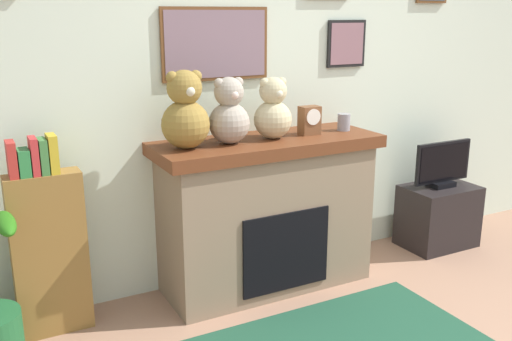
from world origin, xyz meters
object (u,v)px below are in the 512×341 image
mantel_clock (310,120)px  teddy_bear_grey (185,114)px  television (443,166)px  teddy_bear_tan (229,114)px  teddy_bear_cream (273,111)px  fireplace (267,213)px  candle_jar (344,122)px  tv_stand (438,216)px  bookshelf (49,246)px

mantel_clock → teddy_bear_grey: size_ratio=0.40×
television → mantel_clock: 1.33m
teddy_bear_tan → teddy_bear_cream: (0.31, 0.00, -0.01)m
fireplace → teddy_bear_cream: bearing=-29.2°
fireplace → television: fireplace is taller
television → candle_jar: candle_jar is taller
fireplace → teddy_bear_grey: 0.92m
teddy_bear_cream → fireplace: bearing=150.8°
teddy_bear_grey → tv_stand: bearing=-0.4°
television → mantel_clock: bearing=179.2°
television → mantel_clock: (-1.25, 0.02, 0.47)m
bookshelf → fireplace: bearing=-2.7°
television → teddy_bear_cream: 1.62m
fireplace → teddy_bear_grey: teddy_bear_grey is taller
fireplace → teddy_bear_tan: 0.75m
bookshelf → teddy_bear_tan: teddy_bear_tan is taller
bookshelf → candle_jar: (1.99, -0.08, 0.56)m
candle_jar → mantel_clock: mantel_clock is taller
candle_jar → television: bearing=-1.1°
fireplace → tv_stand: bearing=-1.3°
candle_jar → mantel_clock: size_ratio=0.61×
teddy_bear_tan → candle_jar: bearing=0.0°
tv_stand → teddy_bear_tan: teddy_bear_tan is taller
mantel_clock → teddy_bear_cream: bearing=179.8°
bookshelf → tv_stand: bearing=-1.9°
mantel_clock → teddy_bear_tan: 0.60m
television → candle_jar: bearing=178.9°
bookshelf → television: bookshelf is taller
television → teddy_bear_grey: teddy_bear_grey is taller
mantel_clock → teddy_bear_tan: bearing=179.9°
tv_stand → teddy_bear_tan: bearing=179.5°
television → teddy_bear_grey: bearing=179.5°
candle_jar → teddy_bear_cream: teddy_bear_cream is taller
candle_jar → mantel_clock: 0.29m
fireplace → tv_stand: fireplace is taller
tv_stand → television: television is taller
teddy_bear_grey → teddy_bear_tan: 0.29m
teddy_bear_cream → teddy_bear_tan: bearing=-180.0°
fireplace → teddy_bear_grey: size_ratio=3.21×
fireplace → television: bearing=-1.3°
fireplace → bookshelf: size_ratio=1.28×
television → teddy_bear_grey: 2.20m
mantel_clock → tv_stand: bearing=-0.7°
candle_jar → teddy_bear_grey: bearing=-180.0°
teddy_bear_cream → mantel_clock: bearing=-0.2°
television → teddy_bear_grey: (-2.13, 0.02, 0.58)m
bookshelf → teddy_bear_cream: 1.58m
candle_jar → tv_stand: bearing=-1.0°
teddy_bear_grey → teddy_bear_cream: teddy_bear_grey is taller
tv_stand → bookshelf: bearing=178.1°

